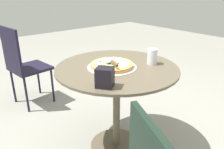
# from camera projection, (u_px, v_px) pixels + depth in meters

# --- Properties ---
(ground_plane) EXTENTS (10.00, 10.00, 0.00)m
(ground_plane) POSITION_uv_depth(u_px,v_px,m) (116.00, 146.00, 1.94)
(ground_plane) COLOR gray
(patio_table) EXTENTS (0.92, 0.92, 0.73)m
(patio_table) POSITION_uv_depth(u_px,v_px,m) (117.00, 87.00, 1.73)
(patio_table) COLOR brown
(patio_table) RESTS_ON ground
(pizza_on_tray) EXTENTS (0.37, 0.37, 0.05)m
(pizza_on_tray) POSITION_uv_depth(u_px,v_px,m) (112.00, 65.00, 1.65)
(pizza_on_tray) COLOR silver
(pizza_on_tray) RESTS_ON patio_table
(pizza_server) EXTENTS (0.12, 0.21, 0.02)m
(pizza_server) POSITION_uv_depth(u_px,v_px,m) (112.00, 62.00, 1.60)
(pizza_server) COLOR silver
(pizza_server) RESTS_ON pizza_on_tray
(drinking_cup) EXTENTS (0.08, 0.08, 0.12)m
(drinking_cup) POSITION_uv_depth(u_px,v_px,m) (152.00, 57.00, 1.70)
(drinking_cup) COLOR silver
(drinking_cup) RESTS_ON patio_table
(napkin_dispenser) EXTENTS (0.13, 0.13, 0.12)m
(napkin_dispenser) POSITION_uv_depth(u_px,v_px,m) (105.00, 77.00, 1.32)
(napkin_dispenser) COLOR black
(napkin_dispenser) RESTS_ON patio_table
(patio_chair_near) EXTENTS (0.42, 0.42, 0.91)m
(patio_chair_near) POSITION_uv_depth(u_px,v_px,m) (22.00, 62.00, 2.43)
(patio_chair_near) COLOR black
(patio_chair_near) RESTS_ON ground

